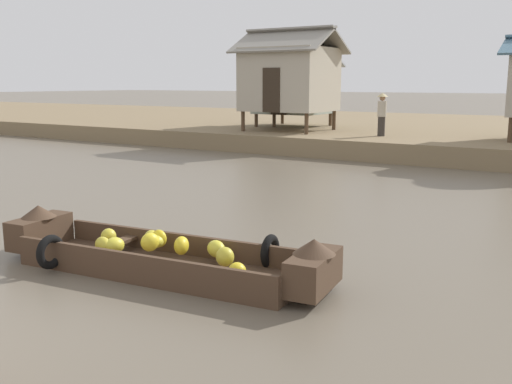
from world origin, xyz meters
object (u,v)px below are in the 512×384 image
object	(u,v)px
stilt_house_mid_left	(289,78)
vendor_person	(382,112)
banana_boat	(160,255)
stilt_house_left	(294,87)

from	to	relation	value
stilt_house_mid_left	vendor_person	world-z (taller)	stilt_house_mid_left
banana_boat	stilt_house_left	world-z (taller)	stilt_house_left
stilt_house_left	vendor_person	xyz separation A→B (m)	(5.33, -2.74, -0.94)
banana_boat	vendor_person	distance (m)	15.72
stilt_house_mid_left	vendor_person	bearing A→B (deg)	-6.23
banana_boat	stilt_house_left	distance (m)	19.87
stilt_house_mid_left	vendor_person	size ratio (longest dim) A/B	2.62
stilt_house_mid_left	stilt_house_left	bearing A→B (deg)	113.34
stilt_house_mid_left	vendor_person	xyz separation A→B (m)	(4.35, -0.47, -1.32)
banana_boat	stilt_house_mid_left	size ratio (longest dim) A/B	1.24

